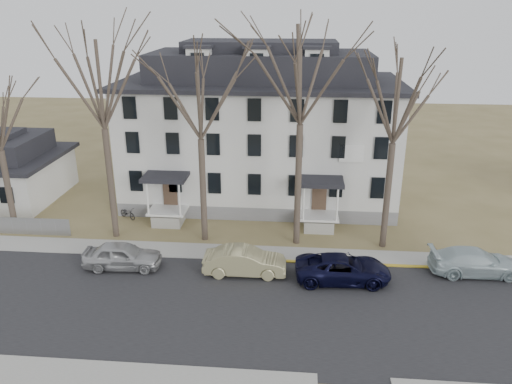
# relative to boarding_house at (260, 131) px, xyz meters

# --- Properties ---
(ground) EXTENTS (120.00, 120.00, 0.00)m
(ground) POSITION_rel_boarding_house_xyz_m (2.00, -17.95, -5.38)
(ground) COLOR olive
(ground) RESTS_ON ground
(main_road) EXTENTS (120.00, 10.00, 0.04)m
(main_road) POSITION_rel_boarding_house_xyz_m (2.00, -15.95, -5.38)
(main_road) COLOR #27272A
(main_road) RESTS_ON ground
(far_sidewalk) EXTENTS (120.00, 2.00, 0.08)m
(far_sidewalk) POSITION_rel_boarding_house_xyz_m (2.00, -9.95, -5.38)
(far_sidewalk) COLOR #A09F97
(far_sidewalk) RESTS_ON ground
(yellow_curb) EXTENTS (14.00, 0.25, 0.06)m
(yellow_curb) POSITION_rel_boarding_house_xyz_m (7.00, -10.85, -5.38)
(yellow_curb) COLOR gold
(yellow_curb) RESTS_ON ground
(boarding_house) EXTENTS (20.80, 12.36, 12.05)m
(boarding_house) POSITION_rel_boarding_house_xyz_m (0.00, 0.00, 0.00)
(boarding_house) COLOR slate
(boarding_house) RESTS_ON ground
(small_house) EXTENTS (8.70, 8.70, 5.00)m
(small_house) POSITION_rel_boarding_house_xyz_m (-20.00, -1.96, -3.13)
(small_house) COLOR silver
(small_house) RESTS_ON ground
(tree_far_left) EXTENTS (8.40, 8.40, 13.72)m
(tree_far_left) POSITION_rel_boarding_house_xyz_m (-9.00, -8.15, 4.96)
(tree_far_left) COLOR #473B31
(tree_far_left) RESTS_ON ground
(tree_mid_left) EXTENTS (7.80, 7.80, 12.74)m
(tree_mid_left) POSITION_rel_boarding_house_xyz_m (-3.00, -8.15, 4.22)
(tree_mid_left) COLOR #473B31
(tree_mid_left) RESTS_ON ground
(tree_center) EXTENTS (9.00, 9.00, 14.70)m
(tree_center) POSITION_rel_boarding_house_xyz_m (3.00, -8.15, 5.71)
(tree_center) COLOR #473B31
(tree_center) RESTS_ON ground
(tree_mid_right) EXTENTS (7.80, 7.80, 12.74)m
(tree_mid_right) POSITION_rel_boarding_house_xyz_m (8.50, -8.15, 4.22)
(tree_mid_right) COLOR #473B31
(tree_mid_right) RESTS_ON ground
(car_silver) EXTENTS (4.59, 2.03, 1.54)m
(car_silver) POSITION_rel_boarding_house_xyz_m (-7.07, -12.34, -4.61)
(car_silver) COLOR #AFAFB0
(car_silver) RESTS_ON ground
(car_tan) EXTENTS (4.73, 1.73, 1.55)m
(car_tan) POSITION_rel_boarding_house_xyz_m (0.11, -12.43, -4.61)
(car_tan) COLOR tan
(car_tan) RESTS_ON ground
(car_navy) EXTENTS (5.37, 2.67, 1.46)m
(car_navy) POSITION_rel_boarding_house_xyz_m (5.61, -12.70, -4.65)
(car_navy) COLOR black
(car_navy) RESTS_ON ground
(car_white) EXTENTS (5.19, 2.24, 1.49)m
(car_white) POSITION_rel_boarding_house_xyz_m (13.18, -11.30, -4.64)
(car_white) COLOR #ACBEC1
(car_white) RESTS_ON ground
(bicycle_left) EXTENTS (1.61, 1.33, 0.82)m
(bicycle_left) POSITION_rel_boarding_house_xyz_m (-9.13, -5.35, -4.97)
(bicycle_left) COLOR black
(bicycle_left) RESTS_ON ground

